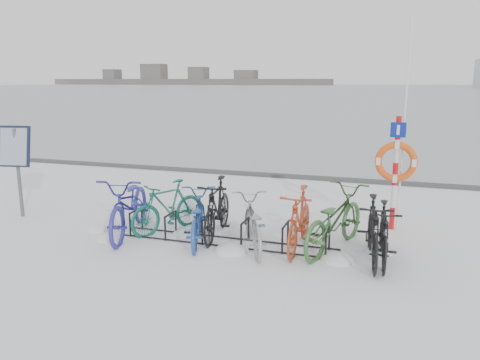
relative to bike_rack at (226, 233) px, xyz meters
name	(u,v)px	position (x,y,z in m)	size (l,w,h in m)	color
ground	(226,243)	(0.00, 0.00, -0.18)	(900.00, 900.00, 0.00)	white
ice_sheet	(385,89)	(0.00, 155.00, -0.17)	(400.00, 298.00, 0.02)	#99A6AD
quay_edge	(293,177)	(0.00, 5.90, -0.13)	(400.00, 0.25, 0.10)	#3F3F42
bike_rack	(226,233)	(0.00, 0.00, 0.00)	(4.00, 0.48, 0.46)	black
info_board	(15,152)	(-4.68, 0.21, 1.21)	(0.68, 0.36, 1.93)	#595B5E
lifebuoy_station	(396,162)	(2.82, 1.68, 1.16)	(0.77, 0.22, 3.99)	red
shoreline	(181,80)	(-122.02, 260.00, 2.61)	(180.00, 12.00, 9.50)	#4C4C4C
bike_0	(130,203)	(-1.90, -0.03, 0.41)	(0.79, 2.26, 1.18)	navy
bike_1	(168,205)	(-1.29, 0.33, 0.32)	(0.47, 1.68, 1.01)	#165C4D
bike_2	(197,216)	(-0.53, -0.06, 0.29)	(0.63, 1.80, 0.95)	#254990
bike_3	(217,207)	(-0.28, 0.34, 0.38)	(0.52, 1.86, 1.12)	black
bike_4	(252,222)	(0.52, -0.08, 0.29)	(0.62, 1.79, 0.94)	gray
bike_5	(299,218)	(1.29, 0.13, 0.37)	(0.51, 1.82, 1.09)	#A83D1F
bike_6	(334,217)	(1.86, 0.30, 0.37)	(0.74, 2.12, 1.11)	#366732
bike_7	(373,229)	(2.51, -0.05, 0.35)	(0.50, 1.77, 1.06)	black
bike_8	(384,232)	(2.68, -0.03, 0.31)	(0.46, 1.62, 0.98)	black
snow_drifts	(238,245)	(0.24, -0.04, -0.18)	(5.67, 1.59, 0.21)	white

